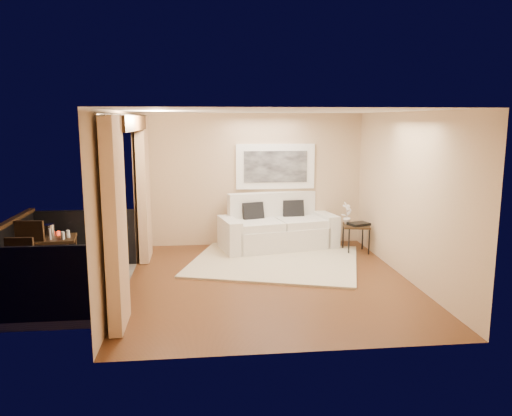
{
  "coord_description": "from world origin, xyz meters",
  "views": [
    {
      "loc": [
        -1.06,
        -7.64,
        2.58
      ],
      "look_at": [
        -0.12,
        0.87,
        1.05
      ],
      "focal_mm": 35.0,
      "sensor_mm": 36.0,
      "label": 1
    }
  ],
  "objects": [
    {
      "name": "floor",
      "position": [
        0.0,
        0.0,
        0.0
      ],
      "size": [
        5.0,
        5.0,
        0.0
      ],
      "primitive_type": "plane",
      "color": "brown",
      "rests_on": "ground"
    },
    {
      "name": "balcony_chair_far",
      "position": [
        -3.71,
        0.33,
        0.6
      ],
      "size": [
        0.5,
        0.5,
        1.03
      ],
      "rotation": [
        0.0,
        0.0,
        3.02
      ],
      "color": "black",
      "rests_on": "balcony"
    },
    {
      "name": "sofa",
      "position": [
        0.44,
        2.1,
        0.39
      ],
      "size": [
        2.44,
        1.43,
        1.1
      ],
      "rotation": [
        0.0,
        0.0,
        0.21
      ],
      "color": "silver",
      "rests_on": "floor"
    },
    {
      "name": "rug",
      "position": [
        0.25,
        1.09,
        0.02
      ],
      "size": [
        3.56,
        3.31,
        0.04
      ],
      "primitive_type": "cube",
      "rotation": [
        0.0,
        0.0,
        -0.3
      ],
      "color": "beige",
      "rests_on": "floor"
    },
    {
      "name": "glass_b",
      "position": [
        -3.2,
        0.42,
        0.77
      ],
      "size": [
        0.06,
        0.06,
        0.12
      ],
      "primitive_type": "cylinder",
      "color": "silver",
      "rests_on": "bistro_table"
    },
    {
      "name": "room_shell",
      "position": [
        -2.13,
        0.0,
        2.52
      ],
      "size": [
        5.0,
        6.4,
        5.0
      ],
      "color": "white",
      "rests_on": "ground"
    },
    {
      "name": "balcony_chair_near",
      "position": [
        -3.65,
        -0.54,
        0.54
      ],
      "size": [
        0.43,
        0.44,
        0.93
      ],
      "rotation": [
        0.0,
        0.0,
        -0.08
      ],
      "color": "black",
      "rests_on": "balcony"
    },
    {
      "name": "glass_a",
      "position": [
        -3.25,
        0.31,
        0.77
      ],
      "size": [
        0.06,
        0.06,
        0.12
      ],
      "primitive_type": "cylinder",
      "color": "silver",
      "rests_on": "bistro_table"
    },
    {
      "name": "bistro_table",
      "position": [
        -3.4,
        0.44,
        0.63
      ],
      "size": [
        0.68,
        0.68,
        0.71
      ],
      "rotation": [
        0.0,
        0.0,
        0.15
      ],
      "color": "black",
      "rests_on": "balcony"
    },
    {
      "name": "candle",
      "position": [
        -3.4,
        0.59,
        0.74
      ],
      "size": [
        0.06,
        0.06,
        0.07
      ],
      "primitive_type": "cylinder",
      "color": "red",
      "rests_on": "bistro_table"
    },
    {
      "name": "vase",
      "position": [
        -3.44,
        0.3,
        0.8
      ],
      "size": [
        0.04,
        0.04,
        0.18
      ],
      "primitive_type": "cylinder",
      "color": "silver",
      "rests_on": "bistro_table"
    },
    {
      "name": "curtains",
      "position": [
        -2.11,
        0.0,
        1.34
      ],
      "size": [
        0.16,
        4.8,
        2.64
      ],
      "color": "#D7AF84",
      "rests_on": "ground"
    },
    {
      "name": "artwork",
      "position": [
        0.46,
        2.46,
        1.62
      ],
      "size": [
        1.62,
        0.07,
        0.92
      ],
      "color": "white",
      "rests_on": "room_shell"
    },
    {
      "name": "orchid",
      "position": [
        1.76,
        1.7,
        0.76
      ],
      "size": [
        0.28,
        0.26,
        0.44
      ],
      "primitive_type": "imported",
      "rotation": [
        0.0,
        0.0,
        0.66
      ],
      "color": "white",
      "rests_on": "side_table"
    },
    {
      "name": "side_table",
      "position": [
        1.93,
        1.6,
        0.48
      ],
      "size": [
        0.59,
        0.59,
        0.54
      ],
      "rotation": [
        0.0,
        0.0,
        -0.22
      ],
      "color": "black",
      "rests_on": "floor"
    },
    {
      "name": "ice_bucket",
      "position": [
        -3.52,
        0.52,
        0.81
      ],
      "size": [
        0.18,
        0.18,
        0.2
      ],
      "primitive_type": "cylinder",
      "color": "silver",
      "rests_on": "bistro_table"
    },
    {
      "name": "tray",
      "position": [
        1.97,
        1.58,
        0.57
      ],
      "size": [
        0.45,
        0.39,
        0.05
      ],
      "primitive_type": "cube",
      "rotation": [
        0.0,
        0.0,
        0.33
      ],
      "color": "black",
      "rests_on": "side_table"
    },
    {
      "name": "balcony",
      "position": [
        -3.31,
        0.0,
        0.18
      ],
      "size": [
        1.81,
        2.6,
        1.17
      ],
      "color": "#605B56",
      "rests_on": "ground"
    }
  ]
}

